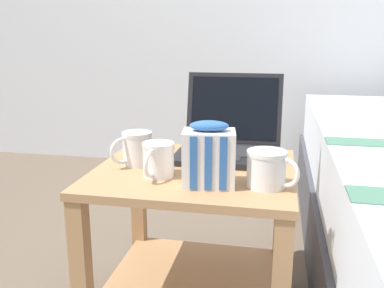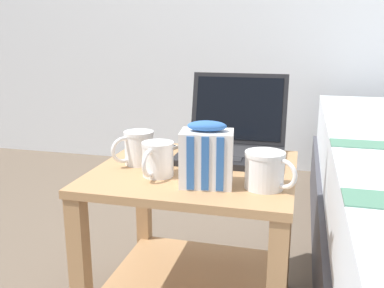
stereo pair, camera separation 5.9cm
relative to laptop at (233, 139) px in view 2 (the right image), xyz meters
name	(u,v)px [view 2 (the right image)]	position (x,y,z in m)	size (l,w,h in m)	color
bedside_table	(195,225)	(-0.08, -0.17, -0.22)	(0.55, 0.52, 0.48)	tan
laptop	(233,139)	(0.00, 0.00, 0.00)	(0.31, 0.30, 0.24)	black
mug_front_left	(157,158)	(-0.16, -0.26, 0.00)	(0.09, 0.12, 0.09)	white
mug_front_right	(266,168)	(0.13, -0.28, 0.00)	(0.13, 0.10, 0.09)	white
mug_mid_center	(137,147)	(-0.25, -0.17, 0.00)	(0.10, 0.11, 0.10)	white
snack_bag	(207,156)	(-0.02, -0.30, 0.03)	(0.14, 0.11, 0.16)	white
cell_phone	(155,149)	(-0.25, -0.02, -0.04)	(0.13, 0.16, 0.01)	#B7BABC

